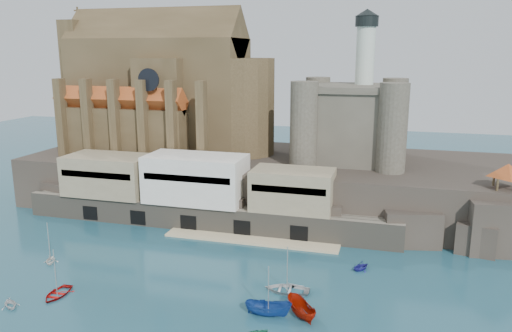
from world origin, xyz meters
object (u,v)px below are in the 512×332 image
object	(u,v)px
church	(166,95)
boat_2	(268,315)
castle_keep	(352,119)
pavilion	(508,172)
boat_0	(57,295)
boat_1	(11,307)

from	to	relation	value
church	boat_2	size ratio (longest dim) A/B	8.10
castle_keep	boat_2	size ratio (longest dim) A/B	5.05
pavilion	boat_2	xyz separation A→B (m)	(-31.08, -30.89, -12.73)
church	boat_0	bearing A→B (deg)	-81.90
boat_2	castle_keep	bearing A→B (deg)	-11.41
castle_keep	boat_2	distance (m)	49.75
church	boat_2	distance (m)	62.48
castle_keep	pavilion	bearing A→B (deg)	-30.18
castle_keep	boat_2	xyz separation A→B (m)	(-5.16, -45.97, -18.31)
church	boat_1	size ratio (longest dim) A/B	15.64
pavilion	boat_0	bearing A→B (deg)	-150.45
boat_0	boat_1	world-z (taller)	boat_0
boat_0	boat_2	size ratio (longest dim) A/B	0.86
church	castle_keep	distance (m)	40.39
pavilion	boat_1	bearing A→B (deg)	-148.99
castle_keep	boat_0	distance (m)	61.62
boat_1	boat_2	size ratio (longest dim) A/B	0.52
church	boat_0	distance (m)	54.54
boat_0	pavilion	bearing A→B (deg)	27.12
church	boat_0	size ratio (longest dim) A/B	9.41
boat_0	boat_1	distance (m)	5.62
church	boat_0	xyz separation A→B (m)	(7.02, -49.36, -22.13)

